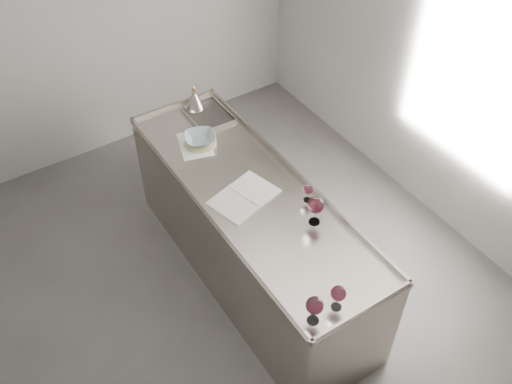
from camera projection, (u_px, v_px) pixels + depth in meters
room_shell at (206, 196)px, 3.28m from camera, size 4.54×5.04×2.84m
counter at (251, 235)px, 4.30m from camera, size 0.77×2.42×0.97m
wine_glass_left at (315, 306)px, 3.12m from camera, size 0.10×0.10×0.20m
wine_glass_middle at (338, 294)px, 3.20m from camera, size 0.09×0.09×0.18m
wine_glass_right at (316, 206)px, 3.66m from camera, size 0.11×0.11×0.21m
wine_glass_small at (308, 190)px, 3.84m from camera, size 0.07×0.07×0.14m
notebook at (244, 197)px, 3.92m from camera, size 0.51×0.41×0.02m
loose_paper_top at (195, 144)px, 4.34m from camera, size 0.32×0.39×0.00m
trivet at (200, 143)px, 4.34m from camera, size 0.26×0.26×0.02m
ceramic_bowl at (200, 139)px, 4.31m from camera, size 0.30×0.30×0.06m
wine_funnel at (195, 100)px, 4.63m from camera, size 0.16×0.16×0.23m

